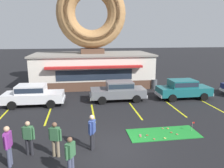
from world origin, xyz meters
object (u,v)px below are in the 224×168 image
(putting_flag_pin, at_px, (193,124))
(golf_ball, at_px, (145,137))
(car_grey, at_px, (118,90))
(pedestrian_crossing_woman, at_px, (55,138))
(car_white, at_px, (33,94))
(pedestrian_blue_sweater_man, at_px, (8,144))
(pedestrian_hooded_kid, at_px, (92,130))
(pedestrian_leather_jacket_man, at_px, (29,137))
(trash_bin, at_px, (154,84))
(pedestrian_clipboard_woman, at_px, (70,154))
(car_teal, at_px, (183,88))

(putting_flag_pin, bearing_deg, golf_ball, -172.36)
(car_grey, distance_m, pedestrian_crossing_woman, 9.01)
(car_white, distance_m, pedestrian_crossing_woman, 8.02)
(pedestrian_blue_sweater_man, distance_m, pedestrian_hooded_kid, 3.52)
(putting_flag_pin, xyz_separation_m, pedestrian_hooded_kid, (-5.62, -1.07, 0.51))
(putting_flag_pin, bearing_deg, car_grey, 114.78)
(pedestrian_crossing_woman, bearing_deg, pedestrian_blue_sweater_man, -166.57)
(pedestrian_leather_jacket_man, xyz_separation_m, trash_bin, (9.65, 10.95, -0.38))
(putting_flag_pin, bearing_deg, pedestrian_hooded_kid, -169.24)
(car_white, bearing_deg, car_grey, 2.51)
(pedestrian_blue_sweater_man, bearing_deg, car_white, 94.11)
(car_white, height_order, pedestrian_hooded_kid, pedestrian_hooded_kid)
(pedestrian_leather_jacket_man, distance_m, trash_bin, 14.60)
(pedestrian_hooded_kid, height_order, pedestrian_clipboard_woman, pedestrian_hooded_kid)
(pedestrian_hooded_kid, relative_size, pedestrian_clipboard_woman, 1.09)
(pedestrian_blue_sweater_man, bearing_deg, car_teal, 35.16)
(car_white, relative_size, pedestrian_leather_jacket_man, 2.89)
(car_teal, xyz_separation_m, pedestrian_leather_jacket_man, (-10.93, -7.40, 0.01))
(car_grey, relative_size, pedestrian_clipboard_woman, 2.94)
(car_grey, height_order, pedestrian_hooded_kid, pedestrian_hooded_kid)
(car_white, xyz_separation_m, pedestrian_leather_jacket_man, (1.21, -7.34, 0.01))
(car_white, height_order, pedestrian_clipboard_woman, car_white)
(pedestrian_blue_sweater_man, bearing_deg, putting_flag_pin, 11.72)
(pedestrian_clipboard_woman, height_order, pedestrian_crossing_woman, pedestrian_crossing_woman)
(car_teal, xyz_separation_m, trash_bin, (-1.28, 3.55, -0.37))
(car_teal, bearing_deg, pedestrian_hooded_kid, -137.94)
(golf_ball, distance_m, trash_bin, 10.99)
(golf_ball, relative_size, pedestrian_blue_sweater_man, 0.02)
(pedestrian_hooded_kid, height_order, trash_bin, pedestrian_hooded_kid)
(golf_ball, relative_size, trash_bin, 0.04)
(car_white, distance_m, pedestrian_leather_jacket_man, 7.44)
(car_teal, distance_m, pedestrian_clipboard_woman, 12.85)
(car_grey, bearing_deg, trash_bin, 38.13)
(car_grey, xyz_separation_m, car_white, (-6.63, -0.29, 0.00))
(pedestrian_blue_sweater_man, distance_m, pedestrian_clipboard_woman, 2.68)
(golf_ball, relative_size, car_grey, 0.01)
(pedestrian_hooded_kid, bearing_deg, pedestrian_crossing_woman, -166.89)
(car_white, distance_m, trash_bin, 11.45)
(trash_bin, bearing_deg, car_teal, -70.20)
(car_white, bearing_deg, pedestrian_clipboard_woman, -71.23)
(putting_flag_pin, relative_size, pedestrian_leather_jacket_man, 0.34)
(pedestrian_leather_jacket_man, distance_m, pedestrian_clipboard_woman, 2.53)
(car_white, xyz_separation_m, pedestrian_clipboard_woman, (3.08, -9.05, -0.02))
(pedestrian_blue_sweater_man, xyz_separation_m, pedestrian_clipboard_woman, (2.50, -0.97, -0.11))
(pedestrian_blue_sweater_man, relative_size, trash_bin, 1.77)
(pedestrian_hooded_kid, bearing_deg, car_teal, 42.06)
(car_teal, height_order, trash_bin, car_teal)
(car_grey, bearing_deg, pedestrian_leather_jacket_man, -125.41)
(car_white, bearing_deg, car_teal, 0.26)
(car_grey, height_order, pedestrian_leather_jacket_man, car_grey)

